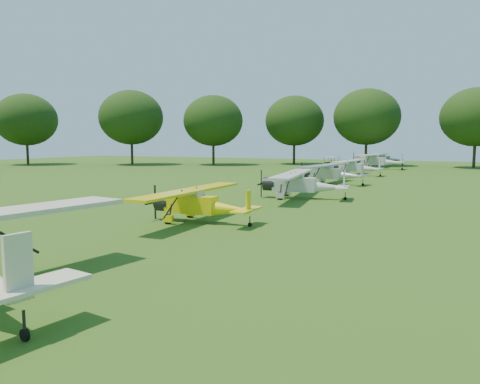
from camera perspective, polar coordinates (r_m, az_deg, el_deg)
The scene contains 9 objects.
ground at distance 27.11m, azimuth -1.29°, elevation -2.62°, with size 160.00×160.00×0.00m, color #2F5014.
tree_belt at distance 25.85m, azimuth 6.20°, elevation 14.77°, with size 137.36×130.27×14.52m.
aircraft_2 at distance 24.07m, azimuth -5.10°, elevation -1.20°, with size 5.83×9.25×1.83m.
aircraft_3 at distance 34.19m, azimuth 7.40°, elevation 1.18°, with size 6.52×10.34×2.03m.
aircraft_4 at distance 46.10m, azimuth 10.93°, elevation 2.44°, with size 6.58×10.46×2.05m.
aircraft_5 at distance 58.22m, azimuth 13.77°, elevation 3.11°, with size 6.34×10.09×1.98m.
aircraft_6 at distance 72.39m, azimuth 16.29°, elevation 3.81°, with size 7.65×12.16×2.39m.
aircraft_7 at distance 86.89m, azimuth 17.15°, elevation 4.00°, with size 6.34×10.10×1.99m.
golf_cart at distance 68.69m, azimuth 11.05°, elevation 3.20°, with size 2.57×2.07×1.92m.
Camera 1 is at (11.80, -24.05, 4.19)m, focal length 35.00 mm.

